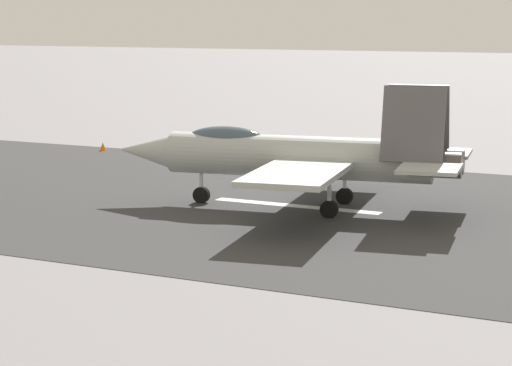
{
  "coord_description": "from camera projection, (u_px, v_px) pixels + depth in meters",
  "views": [
    {
      "loc": [
        -17.61,
        39.54,
        8.4
      ],
      "look_at": [
        -1.72,
        6.76,
        2.2
      ],
      "focal_mm": 68.23,
      "sensor_mm": 36.0,
      "label": 1
    }
  ],
  "objects": [
    {
      "name": "runway_strip",
      "position": [
        287.0,
        205.0,
        44.05
      ],
      "size": [
        240.0,
        26.0,
        0.02
      ],
      "color": "#353637",
      "rests_on": "ground"
    },
    {
      "name": "marker_cone_mid",
      "position": [
        329.0,
        162.0,
        55.47
      ],
      "size": [
        0.44,
        0.44,
        0.55
      ],
      "primitive_type": "cone",
      "color": "orange",
      "rests_on": "ground"
    },
    {
      "name": "ground_plane",
      "position": [
        287.0,
        206.0,
        44.06
      ],
      "size": [
        400.0,
        400.0,
        0.0
      ],
      "primitive_type": "plane",
      "color": "gray"
    },
    {
      "name": "marker_cone_far",
      "position": [
        103.0,
        147.0,
        62.15
      ],
      "size": [
        0.44,
        0.44,
        0.55
      ],
      "primitive_type": "cone",
      "color": "orange",
      "rests_on": "ground"
    },
    {
      "name": "fighter_jet",
      "position": [
        299.0,
        155.0,
        42.92
      ],
      "size": [
        16.45,
        14.89,
        5.61
      ],
      "color": "#A9B0AD",
      "rests_on": "ground"
    }
  ]
}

